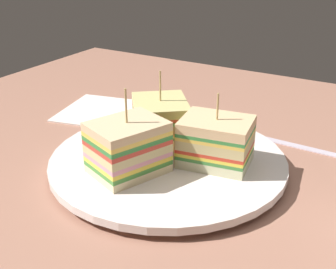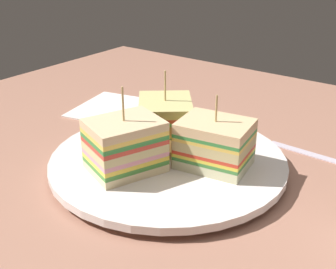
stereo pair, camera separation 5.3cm
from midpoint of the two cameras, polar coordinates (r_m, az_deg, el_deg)
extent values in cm
cube|color=#A36F5A|center=(55.35, -2.74, -5.34)|extent=(91.72, 97.18, 1.80)
cylinder|color=white|center=(54.73, -2.77, -4.18)|extent=(17.90, 17.90, 0.76)
cylinder|color=white|center=(54.32, -2.79, -3.39)|extent=(28.87, 28.87, 0.93)
cube|color=#DABE87|center=(59.05, -3.53, 0.09)|extent=(10.52, 10.35, 1.13)
cube|color=#B2844C|center=(55.52, -3.16, -1.56)|extent=(4.46, 5.44, 1.13)
cube|color=#479046|center=(58.73, -3.55, 0.80)|extent=(10.52, 10.35, 0.45)
cube|color=#EAC45B|center=(58.55, -3.56, 1.21)|extent=(10.52, 10.35, 0.45)
cube|color=beige|center=(58.24, -3.58, 1.92)|extent=(10.52, 10.35, 1.13)
cube|color=#B2844C|center=(54.66, -3.21, 0.36)|extent=(4.46, 5.44, 1.13)
cube|color=#4FA045|center=(57.94, -3.60, 2.65)|extent=(10.52, 10.35, 0.45)
cube|color=#D44A34|center=(57.77, -3.61, 3.06)|extent=(10.52, 10.35, 0.45)
cube|color=#CFC57A|center=(57.49, -3.63, 3.80)|extent=(10.52, 10.35, 1.13)
cylinder|color=tan|center=(56.64, -3.70, 6.23)|extent=(0.24, 0.24, 3.99)
cube|color=beige|center=(51.12, -8.07, -4.34)|extent=(9.73, 8.77, 0.95)
cube|color=#9E7242|center=(52.91, -4.44, -3.10)|extent=(2.54, 5.86, 0.95)
cube|color=#458D38|center=(50.76, -8.12, -3.60)|extent=(9.73, 8.77, 0.54)
cube|color=yellow|center=(50.51, -8.16, -3.06)|extent=(9.73, 8.77, 0.54)
cube|color=pink|center=(50.27, -8.20, -2.51)|extent=(9.73, 8.77, 0.54)
cube|color=beige|center=(49.94, -8.25, -1.75)|extent=(9.73, 8.77, 0.95)
cube|color=#9E7242|center=(51.77, -4.53, -0.58)|extent=(2.54, 5.86, 0.95)
cube|color=#CC3F30|center=(49.62, -8.30, -0.98)|extent=(9.73, 8.77, 0.54)
cube|color=#388B3F|center=(49.39, -8.34, -0.41)|extent=(9.73, 8.77, 0.54)
cube|color=#FED454|center=(49.16, -8.37, 0.16)|extent=(9.73, 8.77, 0.54)
cube|color=beige|center=(48.87, -8.43, 0.95)|extent=(9.73, 8.77, 0.95)
cylinder|color=tan|center=(47.95, -8.60, 3.63)|extent=(0.24, 0.24, 3.94)
cube|color=beige|center=(52.49, 3.24, -3.17)|extent=(7.37, 8.84, 1.16)
cube|color=#B2844C|center=(53.69, -0.72, -2.46)|extent=(6.08, 1.24, 1.16)
cube|color=#428A3E|center=(52.13, 3.26, -2.40)|extent=(7.37, 8.84, 0.42)
cube|color=yellow|center=(51.94, 3.27, -1.98)|extent=(7.37, 8.84, 0.42)
cube|color=red|center=(51.76, 3.28, -1.57)|extent=(7.37, 8.84, 0.42)
cube|color=#D1BD7F|center=(51.41, 3.30, -0.77)|extent=(7.37, 8.84, 1.16)
cube|color=#9E7242|center=(52.64, -0.74, -0.11)|extent=(6.08, 1.24, 1.16)
cube|color=#F0C750|center=(51.08, 3.32, 0.03)|extent=(7.37, 8.84, 0.42)
cube|color=#398C3F|center=(50.91, 3.33, 0.46)|extent=(7.37, 8.84, 0.42)
cube|color=#EAC28D|center=(50.59, 3.36, 1.28)|extent=(7.37, 8.84, 1.16)
cylinder|color=tan|center=(49.78, 3.42, 3.57)|extent=(0.24, 0.24, 3.17)
cylinder|color=#ECCA62|center=(53.98, -4.62, -2.70)|extent=(4.85, 4.84, 0.73)
cylinder|color=#E5CF65|center=(55.88, -4.42, -1.27)|extent=(4.68, 4.69, 0.68)
cylinder|color=#E2B364|center=(53.98, -3.72, -1.62)|extent=(4.63, 4.61, 0.83)
cube|color=silver|center=(62.14, 14.37, -1.56)|extent=(1.59, 10.92, 0.25)
cube|color=white|center=(73.50, -10.68, 3.04)|extent=(15.17, 14.67, 0.50)
camera|label=1|loc=(0.03, -92.86, -1.30)|focal=47.23mm
camera|label=2|loc=(0.03, 87.14, 1.30)|focal=47.23mm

